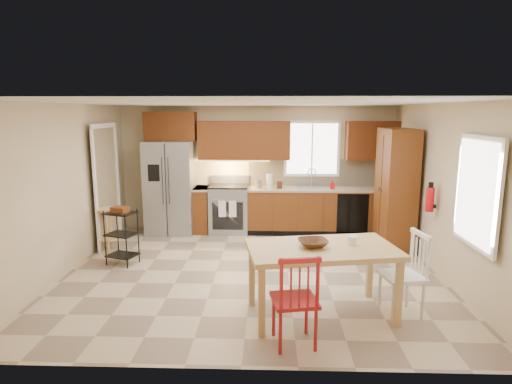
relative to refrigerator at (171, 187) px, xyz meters
The scene contains 33 objects.
floor 2.87m from the refrigerator, 51.34° to the right, with size 5.50×5.50×0.00m, color tan.
ceiling 3.15m from the refrigerator, 51.34° to the right, with size 5.50×5.00×0.02m, color silver.
wall_back 1.77m from the refrigerator, 12.44° to the left, with size 5.50×0.02×2.50m, color #CCB793.
wall_front 4.94m from the refrigerator, 69.82° to the right, with size 5.50×0.02×2.50m, color #CCB793.
wall_left 2.39m from the refrigerator, 116.29° to the right, with size 0.02×5.00×2.50m, color #CCB793.
wall_right 4.94m from the refrigerator, 25.53° to the right, with size 0.02×5.00×2.50m, color #CCB793.
refrigerator is the anchor object (origin of this frame).
range_stove 1.24m from the refrigerator, ahead, with size 0.76×0.63×0.92m, color gray.
base_cabinet_narrow 0.76m from the refrigerator, ahead, with size 0.30×0.60×0.90m, color brown.
base_cabinet_run 3.03m from the refrigerator, ahead, with size 2.92×0.60×0.90m, color brown.
dishwasher 3.59m from the refrigerator, ahead, with size 0.60×0.02×0.78m, color black.
backsplash 3.02m from the refrigerator, ahead, with size 2.92×0.03×0.55m, color beige.
upper_over_fridge 1.21m from the refrigerator, 90.00° to the left, with size 1.00×0.35×0.55m, color #5C290F.
upper_left_block 1.73m from the refrigerator, ahead, with size 1.80×0.35×0.75m, color #5C290F.
upper_right_block 4.06m from the refrigerator, ahead, with size 1.00×0.35×0.75m, color #5C290F.
window_back 2.92m from the refrigerator, ahead, with size 1.12×0.04×1.12m, color white.
sink 2.80m from the refrigerator, ahead, with size 0.62×0.46×0.16m, color gray.
undercab_glow 1.27m from the refrigerator, ahead, with size 1.60×0.30×0.01m, color #FFBF66.
soap_bottle 3.18m from the refrigerator, ahead, with size 0.09×0.09×0.19m, color red.
paper_towel 1.95m from the refrigerator, ahead, with size 0.12×0.12×0.28m, color white.
canister_steel 1.75m from the refrigerator, ahead, with size 0.11×0.11×0.18m, color gray.
canister_wood 2.15m from the refrigerator, ahead, with size 0.10×0.10×0.14m, color #4C2B14.
pantry 4.23m from the refrigerator, 12.62° to the right, with size 0.50×0.95×2.10m, color brown.
fire_extinguisher 4.76m from the refrigerator, 24.52° to the right, with size 0.12×0.12×0.36m, color red.
window_right 5.50m from the refrigerator, 36.79° to the right, with size 0.04×1.02×1.32m, color white.
doorway 1.28m from the refrigerator, 139.62° to the right, with size 0.04×0.95×2.10m, color #8C7A59.
dining_table 4.36m from the refrigerator, 53.69° to the right, with size 1.70×0.95×0.83m, color tan, non-canonical shape.
chair_red 4.72m from the refrigerator, 61.85° to the right, with size 0.47×0.47×1.00m, color #A2181B, non-canonical shape.
chair_white 4.94m from the refrigerator, 44.40° to the right, with size 0.47×0.47×1.00m, color white, non-canonical shape.
table_bowl 4.27m from the refrigerator, 54.84° to the right, with size 0.34×0.34×0.08m, color #4C2B14.
table_jar 4.48m from the refrigerator, 49.07° to the right, with size 0.13×0.13×0.16m, color white.
bar_stool 1.57m from the refrigerator, 122.83° to the right, with size 0.37×0.37×0.76m, color tan, non-canonical shape.
utility_cart 1.95m from the refrigerator, 101.07° to the right, with size 0.44×0.34×0.88m, color black, non-canonical shape.
Camera 1 is at (0.26, -6.12, 2.37)m, focal length 30.00 mm.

